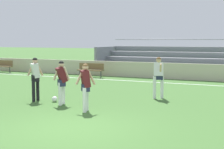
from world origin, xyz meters
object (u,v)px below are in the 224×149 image
player_dark_trailing_run (62,79)px  soccer_ball (55,99)px  player_white_challenging (158,74)px  bleacher_stand (217,61)px  player_white_dropping_back (35,75)px  bench_near_wall_gap (2,65)px  bench_far_left (91,69)px  player_dark_deep_cover (85,83)px

player_dark_trailing_run → soccer_ball: 1.09m
player_dark_trailing_run → player_white_challenging: 4.01m
player_dark_trailing_run → soccer_ball: player_dark_trailing_run is taller
player_white_challenging → soccer_ball: size_ratio=7.77×
bleacher_stand → player_dark_trailing_run: (-3.69, -12.70, -0.06)m
player_white_dropping_back → soccer_ball: (0.77, 0.17, -0.92)m
bench_near_wall_gap → player_dark_trailing_run: bearing=-38.3°
bleacher_stand → soccer_ball: size_ratio=74.75×
bench_far_left → player_dark_trailing_run: size_ratio=1.10×
bench_near_wall_gap → bleacher_stand: bearing=14.8°
bleacher_stand → soccer_ball: bearing=-109.1°
player_white_dropping_back → soccer_ball: player_white_dropping_back is taller
player_white_dropping_back → player_white_challenging: 4.94m
bleacher_stand → player_white_dropping_back: size_ratio=9.59×
bench_near_wall_gap → player_white_challenging: size_ratio=1.05×
player_white_challenging → bench_far_left: bearing=137.3°
player_white_challenging → bleacher_stand: bearing=84.9°
player_white_challenging → bench_near_wall_gap: bearing=156.9°
bench_near_wall_gap → player_white_challenging: (13.94, -5.95, 0.48)m
bench_far_left → player_dark_trailing_run: (3.63, -8.80, 0.42)m
player_white_dropping_back → player_dark_trailing_run: size_ratio=1.05×
bench_near_wall_gap → soccer_ball: bearing=-38.7°
bench_near_wall_gap → player_white_dropping_back: 13.03m
bench_near_wall_gap → player_dark_deep_cover: bearing=-37.1°
bench_far_left → player_white_dropping_back: player_white_dropping_back is taller
bench_near_wall_gap → player_white_challenging: player_white_challenging is taller
player_dark_trailing_run → soccer_ball: (-0.58, 0.36, -0.86)m
bench_near_wall_gap → player_white_dropping_back: (9.77, -8.60, 0.48)m
player_dark_deep_cover → player_white_challenging: size_ratio=0.95×
bench_near_wall_gap → soccer_ball: bench_near_wall_gap is taller
bleacher_stand → bench_far_left: bleacher_stand is taller
player_dark_deep_cover → player_white_challenging: player_white_challenging is taller
bench_far_left → player_dark_trailing_run: bearing=-67.6°
bleacher_stand → player_white_challenging: (-0.87, -9.86, -0.01)m
player_white_dropping_back → soccer_ball: size_ratio=7.80×
bleacher_stand → player_white_challenging: bleacher_stand is taller
bench_far_left → player_dark_deep_cover: (5.03, -9.46, 0.41)m
bench_far_left → player_dark_deep_cover: bearing=-62.0°
player_dark_deep_cover → player_white_challenging: 3.79m
player_dark_trailing_run → player_dark_deep_cover: (1.40, -0.66, -0.01)m
player_dark_deep_cover → player_white_dropping_back: bearing=162.7°
bench_far_left → player_dark_trailing_run: 9.53m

